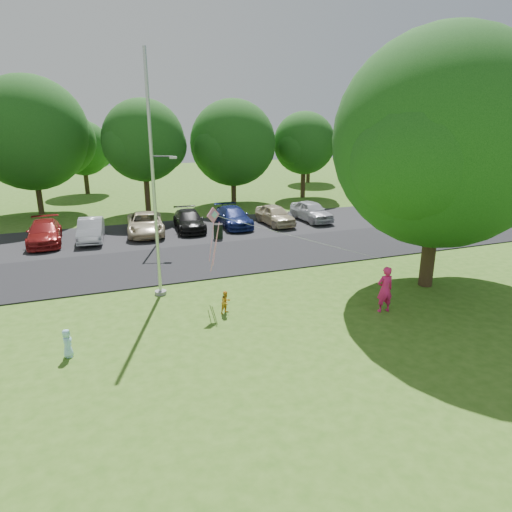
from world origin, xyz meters
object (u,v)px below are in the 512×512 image
object	(u,v)px
child_yellow	(226,302)
kite	(217,226)
street_lamp	(157,192)
big_tree	(441,146)
trash_can	(218,232)
woman	(385,289)
flagpole	(154,200)
child_blue	(67,343)

from	to	relation	value
child_yellow	kite	size ratio (longest dim) A/B	0.15
street_lamp	kite	size ratio (longest dim) A/B	0.86
big_tree	kite	xyz separation A→B (m)	(-9.31, 1.74, -3.06)
street_lamp	trash_can	world-z (taller)	street_lamp
street_lamp	trash_can	bearing A→B (deg)	22.92
trash_can	big_tree	size ratio (longest dim) A/B	0.09
woman	trash_can	bearing A→B (deg)	-72.78
kite	street_lamp	bearing A→B (deg)	70.73
child_yellow	kite	world-z (taller)	kite
woman	child_yellow	bearing A→B (deg)	-15.39
flagpole	big_tree	size ratio (longest dim) A/B	0.90
trash_can	kite	world-z (taller)	kite
woman	child_yellow	world-z (taller)	woman
street_lamp	trash_can	distance (m)	4.59
big_tree	trash_can	bearing A→B (deg)	120.53
child_yellow	kite	bearing A→B (deg)	61.08
woman	flagpole	bearing A→B (deg)	-27.97
flagpole	big_tree	xyz separation A→B (m)	(11.53, -3.23, 2.12)
trash_can	woman	xyz separation A→B (m)	(3.14, -12.95, 0.45)
trash_can	kite	xyz separation A→B (m)	(-2.69, -9.48, 2.73)
kite	woman	bearing A→B (deg)	-56.00
street_lamp	flagpole	bearing A→B (deg)	-79.06
big_tree	kite	bearing A→B (deg)	169.39
child_blue	kite	xyz separation A→B (m)	(5.90, 2.89, 2.74)
trash_can	woman	world-z (taller)	woman
big_tree	street_lamp	bearing A→B (deg)	132.97
kite	big_tree	bearing A→B (deg)	-35.89
flagpole	kite	distance (m)	2.84
woman	child_yellow	size ratio (longest dim) A/B	2.03
woman	child_yellow	distance (m)	6.30
child_blue	kite	distance (m)	7.12
trash_can	big_tree	xyz separation A→B (m)	(6.62, -11.23, 5.80)
flagpole	child_blue	xyz separation A→B (m)	(-3.68, -4.38, -3.68)
flagpole	trash_can	bearing A→B (deg)	58.44
woman	child_yellow	xyz separation A→B (m)	(-5.94, 2.04, -0.48)
street_lamp	child_yellow	size ratio (longest dim) A/B	5.82
trash_can	kite	distance (m)	10.23
kite	child_yellow	bearing A→B (deg)	-119.99
street_lamp	child_blue	bearing A→B (deg)	-91.98
street_lamp	woman	size ratio (longest dim) A/B	2.86
child_yellow	child_blue	distance (m)	5.97
big_tree	child_yellow	xyz separation A→B (m)	(-9.42, 0.33, -5.82)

